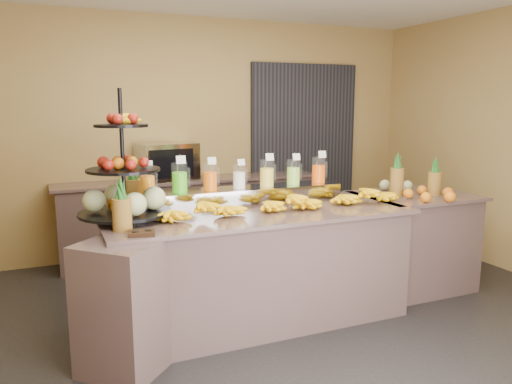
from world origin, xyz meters
TOP-DOWN VIEW (x-y plane):
  - ground at (0.00, 0.00)m, footprint 6.00×6.00m
  - room_envelope at (0.19, 0.79)m, footprint 6.04×5.02m
  - buffet_counter at (-0.12, 0.26)m, footprint 2.75×1.25m
  - right_counter at (1.70, 0.40)m, footprint 1.08×0.88m
  - back_ledge at (0.00, 2.25)m, footprint 3.10×0.55m
  - pitcher_tray at (-0.05, 0.58)m, footprint 1.85×0.30m
  - juice_pitcher_orange_a at (-0.83, 0.58)m, footprint 0.12×0.12m
  - juice_pitcher_green at (-0.57, 0.58)m, footprint 0.13×0.13m
  - juice_pitcher_orange_b at (-0.31, 0.58)m, footprint 0.12×0.13m
  - juice_pitcher_milk at (-0.05, 0.58)m, footprint 0.11×0.11m
  - juice_pitcher_lemon at (0.21, 0.58)m, footprint 0.13×0.13m
  - juice_pitcher_lime at (0.47, 0.58)m, footprint 0.12×0.12m
  - juice_pitcher_orange_c at (0.73, 0.58)m, footprint 0.13×0.13m
  - banana_heap at (0.25, 0.26)m, footprint 2.14×0.19m
  - fruit_stand at (-0.99, 0.41)m, footprint 0.81×0.81m
  - condiment_caddy at (-1.01, -0.09)m, footprint 0.20×0.16m
  - pineapple_left_a at (-1.11, 0.08)m, footprint 0.13×0.13m
  - pineapple_left_b at (-0.92, 0.75)m, footprint 0.14×0.14m
  - right_fruit_pile at (1.65, 0.26)m, footprint 0.50×0.47m
  - oven_warmer at (-0.29, 2.25)m, footprint 0.69×0.52m

SIDE VIEW (x-z plane):
  - ground at x=0.00m, z-range 0.00..0.00m
  - buffet_counter at x=-0.12m, z-range 0.00..0.93m
  - back_ledge at x=0.00m, z-range 0.00..0.93m
  - right_counter at x=1.70m, z-range 0.00..0.93m
  - condiment_caddy at x=-1.01m, z-range 0.93..0.96m
  - banana_heap at x=0.25m, z-range 0.91..1.09m
  - pitcher_tray at x=-0.05m, z-range 0.93..1.08m
  - right_fruit_pile at x=1.65m, z-range 0.88..1.14m
  - pineapple_left_a at x=-1.11m, z-range 0.88..1.26m
  - pineapple_left_b at x=-0.92m, z-range 0.88..1.29m
  - oven_warmer at x=-0.29m, z-range 0.93..1.35m
  - juice_pitcher_milk at x=-0.05m, z-range 1.04..1.30m
  - fruit_stand at x=-0.99m, z-range 0.69..1.66m
  - juice_pitcher_orange_a at x=-0.83m, z-range 1.03..1.32m
  - juice_pitcher_lime at x=0.47m, z-range 1.03..1.32m
  - juice_pitcher_orange_b at x=-0.31m, z-range 1.03..1.32m
  - juice_pitcher_lemon at x=0.21m, z-range 1.03..1.33m
  - juice_pitcher_orange_c at x=0.73m, z-range 1.03..1.34m
  - juice_pitcher_green at x=-0.57m, z-range 1.03..1.34m
  - room_envelope at x=0.19m, z-range 0.47..3.29m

